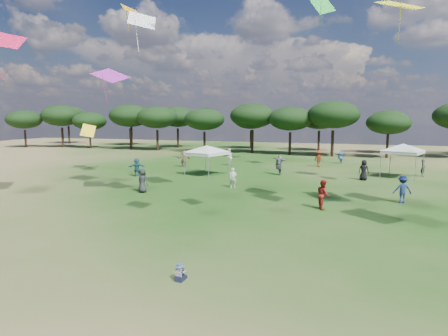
{
  "coord_description": "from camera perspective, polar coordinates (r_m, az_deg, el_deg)",
  "views": [
    {
      "loc": [
        5.33,
        -8.82,
        5.33
      ],
      "look_at": [
        0.39,
        6.0,
        3.2
      ],
      "focal_mm": 30.0,
      "sensor_mm": 36.0,
      "label": 1
    }
  ],
  "objects": [
    {
      "name": "tent_right",
      "position": [
        36.48,
        25.65,
        3.16
      ],
      "size": [
        5.65,
        5.65,
        3.32
      ],
      "rotation": [
        0.0,
        0.0,
        -0.37
      ],
      "color": "gray",
      "rests_on": "ground"
    },
    {
      "name": "toddler",
      "position": [
        12.8,
        -6.7,
        -15.62
      ],
      "size": [
        0.39,
        0.44,
        0.59
      ],
      "rotation": [
        0.0,
        0.0,
        -0.03
      ],
      "color": "black",
      "rests_on": "ground"
    },
    {
      "name": "ground",
      "position": [
        11.6,
        -11.99,
        -19.77
      ],
      "size": [
        140.0,
        140.0,
        0.0
      ],
      "primitive_type": "plane",
      "color": "#254C17",
      "rests_on": "ground"
    },
    {
      "name": "festival_crowd",
      "position": [
        34.52,
        9.62,
        0.23
      ],
      "size": [
        29.71,
        24.47,
        1.88
      ],
      "color": "navy",
      "rests_on": "ground"
    },
    {
      "name": "tent_left",
      "position": [
        34.49,
        -2.62,
        3.25
      ],
      "size": [
        5.89,
        5.89,
        3.06
      ],
      "rotation": [
        0.0,
        0.0,
        -0.36
      ],
      "color": "gray",
      "rests_on": "ground"
    },
    {
      "name": "tree_line",
      "position": [
        56.31,
        15.57,
        7.56
      ],
      "size": [
        108.78,
        17.63,
        7.77
      ],
      "color": "black",
      "rests_on": "ground"
    }
  ]
}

